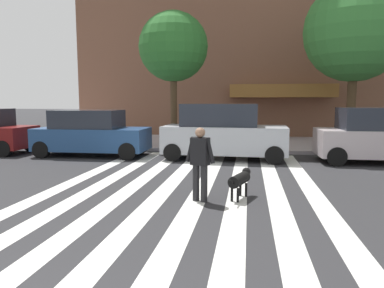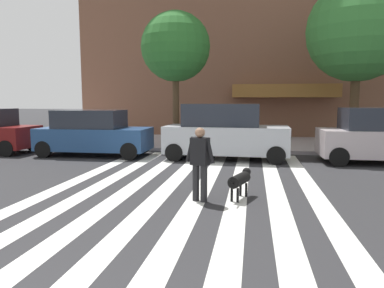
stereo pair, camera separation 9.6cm
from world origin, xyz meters
name	(u,v)px [view 2 (the right image)]	position (x,y,z in m)	size (l,w,h in m)	color
ground_plane	(145,190)	(0.00, 6.63, 0.00)	(160.00, 160.00, 0.00)	#2B2B2D
sidewalk_far	(201,142)	(0.00, 16.26, 0.07)	(80.00, 6.00, 0.15)	#A89EA6
crosswalk_stripes	(183,191)	(0.97, 6.63, 0.00)	(6.75, 12.66, 0.01)	silver
parked_car_behind_first	(93,133)	(-3.71, 11.67, 0.90)	(4.46, 1.99, 1.84)	navy
parked_car_third_in_line	(225,132)	(1.60, 11.68, 1.02)	(4.65, 2.03, 2.10)	#AEB3BC
street_tree_nearest	(176,47)	(-0.82, 14.09, 4.57)	(3.08, 3.08, 5.99)	#4C3823
street_tree_middle	(358,31)	(7.04, 15.07, 5.21)	(4.39, 4.39, 7.28)	#4C3823
pedestrian_dog_walker	(200,160)	(1.51, 5.86, 0.93)	(0.69, 0.35, 1.64)	black
dog_on_leash	(240,179)	(2.38, 6.23, 0.44)	(0.52, 1.12, 0.65)	black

